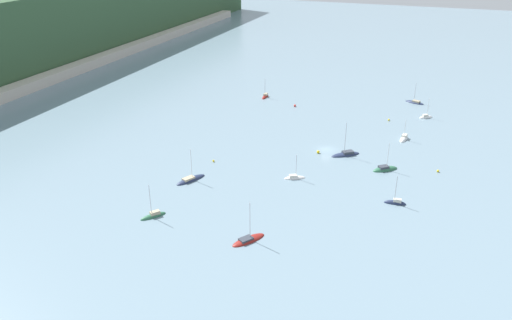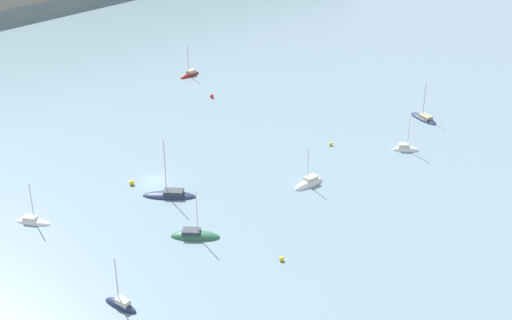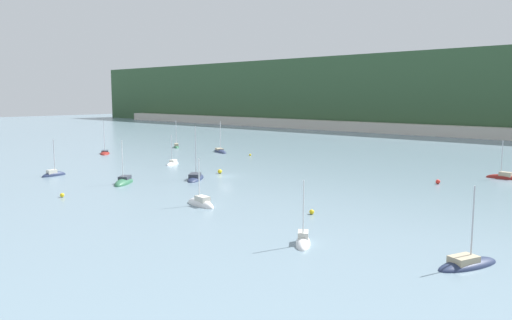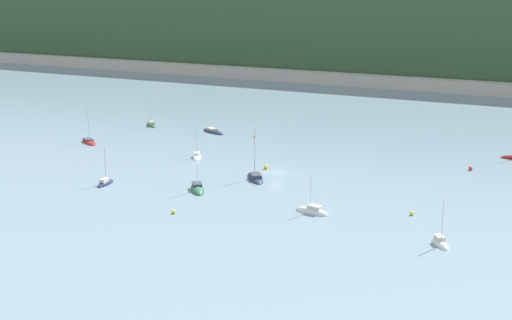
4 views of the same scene
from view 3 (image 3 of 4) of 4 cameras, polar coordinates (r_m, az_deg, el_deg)
name	(u,v)px [view 3 (image 3 of 4)]	position (r m, az deg, el deg)	size (l,w,h in m)	color
ground_plane	(226,176)	(92.71, -3.48, -1.88)	(600.00, 600.00, 0.00)	slate
hillside_ridge	(497,93)	(226.22, 25.80, 6.93)	(474.29, 62.51, 32.07)	#335133
shore_town_strip	(463,132)	(193.67, 22.58, 2.99)	(403.15, 6.00, 4.00)	beige
sailboat_0	(467,265)	(48.47, 22.99, -10.97)	(4.49, 7.19, 7.74)	#232D4C
sailboat_1	(503,178)	(100.28, 26.36, -1.86)	(5.71, 1.75, 7.71)	maroon
sailboat_2	(196,178)	(90.22, -6.92, -2.10)	(7.06, 8.07, 10.22)	#232D4C
sailboat_3	(220,152)	(132.55, -4.13, 0.94)	(8.41, 5.69, 8.95)	#232D4C
sailboat_4	(173,164)	(109.87, -9.52, -0.46)	(3.92, 5.44, 7.08)	white
sailboat_5	(105,153)	(134.33, -16.89, 0.72)	(7.58, 6.14, 9.14)	maroon
sailboat_6	(176,147)	(145.84, -9.08, 1.48)	(5.53, 4.66, 8.53)	#2D6647
sailboat_7	(54,175)	(100.42, -22.12, -1.62)	(1.95, 5.00, 7.61)	#232D4C
sailboat_8	(201,205)	(68.72, -6.33, -5.08)	(6.06, 2.64, 7.33)	white
sailboat_9	(303,243)	(51.15, 5.39, -9.41)	(3.94, 4.65, 7.36)	white
sailboat_10	(124,183)	(88.08, -14.86, -2.54)	(6.03, 6.82, 8.31)	#2D6647
mooring_buoy_0	(220,171)	(96.05, -4.15, -1.31)	(0.82, 0.82, 0.82)	yellow
mooring_buoy_1	(62,195)	(78.99, -21.28, -3.76)	(0.62, 0.62, 0.62)	yellow
mooring_buoy_2	(438,182)	(90.00, 20.07, -2.35)	(0.77, 0.77, 0.77)	red
mooring_buoy_3	(312,212)	(63.61, 6.39, -5.91)	(0.62, 0.62, 0.62)	yellow
mooring_buoy_4	(250,155)	(123.85, -0.68, 0.60)	(0.56, 0.56, 0.56)	yellow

